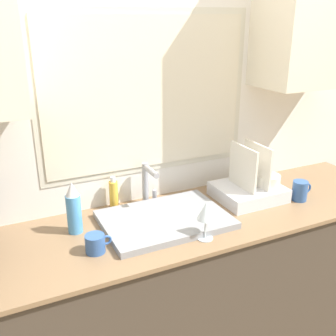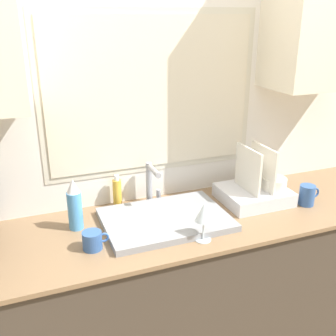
# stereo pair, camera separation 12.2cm
# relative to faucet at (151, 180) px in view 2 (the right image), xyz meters

# --- Properties ---
(countertop) EXTENTS (2.51, 0.61, 0.89)m
(countertop) POSITION_rel_faucet_xyz_m (0.04, -0.21, -0.57)
(countertop) COLOR #42382D
(countertop) RESTS_ON ground_plane
(wall_back) EXTENTS (6.00, 0.38, 2.60)m
(wall_back) POSITION_rel_faucet_xyz_m (0.04, 0.07, 0.40)
(wall_back) COLOR silver
(wall_back) RESTS_ON ground_plane
(sink_basin) EXTENTS (0.57, 0.40, 0.03)m
(sink_basin) POSITION_rel_faucet_xyz_m (-0.00, -0.21, -0.11)
(sink_basin) COLOR gray
(sink_basin) RESTS_ON countertop
(faucet) EXTENTS (0.08, 0.16, 0.21)m
(faucet) POSITION_rel_faucet_xyz_m (0.00, 0.00, 0.00)
(faucet) COLOR #99999E
(faucet) RESTS_ON countertop
(dish_rack) EXTENTS (0.33, 0.28, 0.29)m
(dish_rack) POSITION_rel_faucet_xyz_m (0.51, -0.17, -0.07)
(dish_rack) COLOR silver
(dish_rack) RESTS_ON countertop
(spray_bottle) EXTENTS (0.06, 0.06, 0.24)m
(spray_bottle) POSITION_rel_faucet_xyz_m (-0.40, -0.12, -0.01)
(spray_bottle) COLOR #4C99D8
(spray_bottle) RESTS_ON countertop
(soap_bottle) EXTENTS (0.04, 0.04, 0.17)m
(soap_bottle) POSITION_rel_faucet_xyz_m (-0.17, 0.03, -0.05)
(soap_bottle) COLOR gold
(soap_bottle) RESTS_ON countertop
(mug_near_sink) EXTENTS (0.11, 0.08, 0.08)m
(mug_near_sink) POSITION_rel_faucet_xyz_m (-0.36, -0.31, -0.09)
(mug_near_sink) COLOR #335999
(mug_near_sink) RESTS_ON countertop
(wine_glass) EXTENTS (0.08, 0.08, 0.17)m
(wine_glass) POSITION_rel_faucet_xyz_m (0.09, -0.41, -0.00)
(wine_glass) COLOR silver
(wine_glass) RESTS_ON countertop
(mug_by_rack) EXTENTS (0.11, 0.08, 0.10)m
(mug_by_rack) POSITION_rel_faucet_xyz_m (0.72, -0.29, -0.07)
(mug_by_rack) COLOR #335999
(mug_by_rack) RESTS_ON countertop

